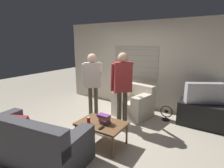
% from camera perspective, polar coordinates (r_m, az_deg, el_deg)
% --- Properties ---
extents(ground_plane, '(16.00, 16.00, 0.00)m').
position_cam_1_polar(ground_plane, '(3.95, -2.74, -16.05)').
color(ground_plane, '#B2A893').
extents(wall_back, '(5.20, 0.08, 2.55)m').
position_cam_1_polar(wall_back, '(5.29, 9.43, 5.97)').
color(wall_back, beige).
rests_on(wall_back, ground_plane).
extents(couch_blue, '(2.03, 1.08, 0.83)m').
position_cam_1_polar(couch_blue, '(3.40, -24.99, -16.70)').
color(couch_blue, '#424247').
rests_on(couch_blue, ground_plane).
extents(armchair_beige, '(1.03, 0.94, 0.83)m').
position_cam_1_polar(armchair_beige, '(4.78, 7.16, -6.30)').
color(armchair_beige, beige).
rests_on(armchair_beige, ground_plane).
extents(coffee_table, '(0.90, 0.61, 0.45)m').
position_cam_1_polar(coffee_table, '(3.44, -3.48, -13.18)').
color(coffee_table, brown).
rests_on(coffee_table, ground_plane).
extents(tv_stand, '(1.04, 0.59, 0.57)m').
position_cam_1_polar(tv_stand, '(4.72, 27.27, -8.74)').
color(tv_stand, black).
rests_on(tv_stand, ground_plane).
extents(tv, '(0.85, 0.57, 0.48)m').
position_cam_1_polar(tv, '(4.57, 27.95, -2.62)').
color(tv, '#B2B2B7').
rests_on(tv, tv_stand).
extents(person_left_standing, '(0.50, 0.80, 1.68)m').
position_cam_1_polar(person_left_standing, '(4.43, -6.34, 1.94)').
color(person_left_standing, '#4C4233').
rests_on(person_left_standing, ground_plane).
extents(person_right_standing, '(0.48, 0.79, 1.74)m').
position_cam_1_polar(person_right_standing, '(3.87, 3.39, 0.83)').
color(person_right_standing, '#4C4233').
rests_on(person_right_standing, ground_plane).
extents(book_stack, '(0.24, 0.20, 0.18)m').
position_cam_1_polar(book_stack, '(3.35, -2.51, -11.27)').
color(book_stack, '#33754C').
rests_on(book_stack, coffee_table).
extents(soda_can, '(0.07, 0.07, 0.13)m').
position_cam_1_polar(soda_can, '(3.39, -7.67, -11.68)').
color(soda_can, red).
rests_on(soda_can, coffee_table).
extents(spare_remote, '(0.04, 0.13, 0.02)m').
position_cam_1_polar(spare_remote, '(3.21, -3.48, -14.05)').
color(spare_remote, black).
rests_on(spare_remote, coffee_table).
extents(floor_fan, '(0.31, 0.20, 0.39)m').
position_cam_1_polar(floor_fan, '(4.71, 17.29, -9.15)').
color(floor_fan, black).
rests_on(floor_fan, ground_plane).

